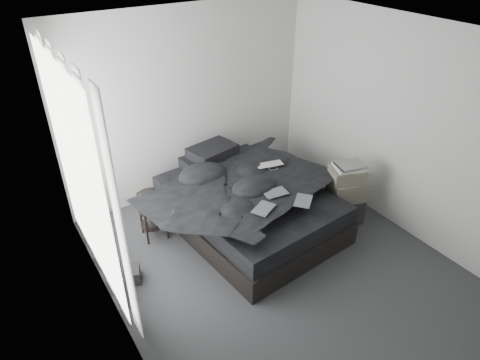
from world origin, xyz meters
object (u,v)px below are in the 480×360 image
box_lower (343,208)px  laptop (271,161)px  bed (249,216)px  side_stand (153,216)px

box_lower → laptop: bearing=138.9°
bed → side_stand: (-1.12, 0.46, 0.16)m
bed → side_stand: side_stand is taller
bed → box_lower: size_ratio=4.74×
bed → box_lower: (1.14, -0.55, 0.02)m
bed → laptop: bearing=7.5°
bed → box_lower: box_lower is taller
laptop → bed: bearing=-154.5°
bed → laptop: laptop is taller
side_stand → laptop: bearing=-13.8°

